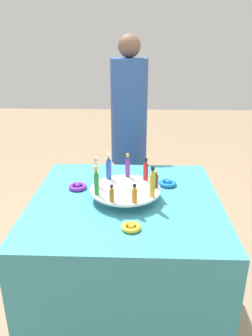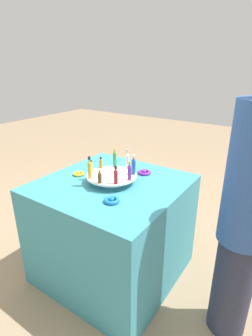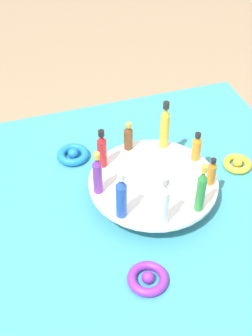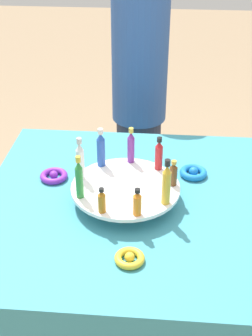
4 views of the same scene
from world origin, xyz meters
name	(u,v)px [view 1 (image 1 of 4)]	position (x,y,z in m)	size (l,w,h in m)	color
ground_plane	(126,315)	(0.00, 0.00, 0.00)	(12.00, 12.00, 0.00)	#997F60
party_table	(126,261)	(0.00, 0.00, 0.39)	(0.96, 0.96, 0.78)	teal
display_stand	(125,192)	(0.00, 0.00, 0.82)	(0.35, 0.35, 0.06)	white
bottle_amber	(112,194)	(-0.14, 0.06, 0.88)	(0.02, 0.02, 0.08)	#AD6B19
bottle_orange	(134,194)	(-0.15, -0.05, 0.88)	(0.03, 0.03, 0.09)	orange
bottle_gold	(152,183)	(-0.08, -0.13, 0.91)	(0.03, 0.03, 0.15)	gold
bottle_brown	(156,180)	(0.02, -0.15, 0.88)	(0.03, 0.03, 0.09)	brown
bottle_red	(146,170)	(0.11, -0.10, 0.89)	(0.03, 0.03, 0.12)	#B21E23
bottle_purple	(128,166)	(0.15, -0.01, 0.90)	(0.03, 0.03, 0.13)	#702D93
bottle_blue	(109,167)	(0.12, 0.09, 0.90)	(0.03, 0.03, 0.14)	#234CAD
bottle_clear	(96,173)	(0.03, 0.15, 0.91)	(0.03, 0.03, 0.15)	silver
bottle_green	(97,182)	(-0.07, 0.14, 0.91)	(0.02, 0.02, 0.15)	#288438
ribbon_bow_blue	(168,183)	(0.17, -0.23, 0.79)	(0.10, 0.10, 0.03)	blue
ribbon_bow_purple	(78,187)	(0.11, 0.26, 0.79)	(0.10, 0.10, 0.03)	purple
ribbon_bow_gold	(131,227)	(-0.28, -0.04, 0.79)	(0.09, 0.09, 0.03)	gold
person_figure	(129,144)	(0.88, 0.01, 0.79)	(0.27, 0.27, 1.57)	#282D42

